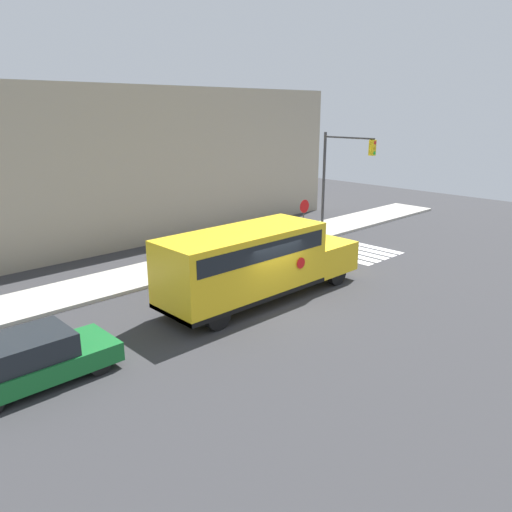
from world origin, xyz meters
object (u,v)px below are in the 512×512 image
object	(u,v)px
parked_car	(31,360)
stop_sign	(304,215)
school_bus	(253,261)
traffic_light	(339,170)

from	to	relation	value
parked_car	stop_sign	distance (m)	17.16
school_bus	stop_sign	distance (m)	9.04
school_bus	parked_car	world-z (taller)	school_bus
school_bus	parked_car	bearing A→B (deg)	-178.12
stop_sign	parked_car	bearing A→B (deg)	-164.36
school_bus	traffic_light	xyz separation A→B (m)	(10.13, 3.78, 2.30)
stop_sign	traffic_light	xyz separation A→B (m)	(2.20, -0.55, 2.29)
school_bus	traffic_light	world-z (taller)	traffic_light
parked_car	stop_sign	world-z (taller)	stop_sign
stop_sign	school_bus	bearing A→B (deg)	-151.31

